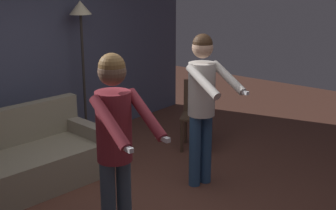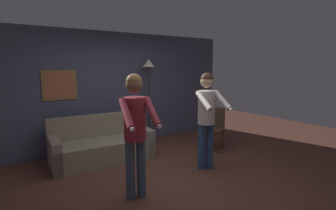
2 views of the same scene
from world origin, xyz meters
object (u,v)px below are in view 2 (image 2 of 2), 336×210
at_px(person_standing_left, 135,124).
at_px(person_standing_right, 207,112).
at_px(torchiere_lamp, 149,75).
at_px(dining_chair_distant, 214,126).
at_px(couch, 102,147).

relative_size(person_standing_left, person_standing_right, 1.01).
bearing_deg(torchiere_lamp, dining_chair_distant, -56.00).
distance_m(couch, torchiere_lamp, 2.02).
bearing_deg(person_standing_left, torchiere_lamp, 54.28).
relative_size(couch, person_standing_left, 1.12).
bearing_deg(torchiere_lamp, couch, -159.95).
height_order(couch, dining_chair_distant, dining_chair_distant).
height_order(couch, person_standing_right, person_standing_right).
distance_m(couch, dining_chair_distant, 2.45).
bearing_deg(person_standing_right, couch, 131.63).
bearing_deg(person_standing_right, dining_chair_distant, 37.52).
bearing_deg(torchiere_lamp, person_standing_right, -91.95).
distance_m(couch, person_standing_left, 1.89).
bearing_deg(person_standing_left, dining_chair_distant, 20.17).
xyz_separation_m(person_standing_left, person_standing_right, (1.53, 0.18, -0.01)).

